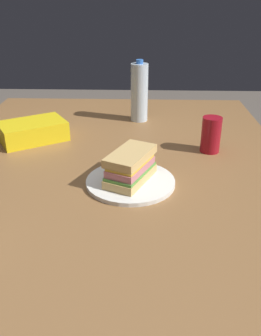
{
  "coord_description": "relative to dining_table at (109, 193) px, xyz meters",
  "views": [
    {
      "loc": [
        -0.99,
        -0.1,
        1.26
      ],
      "look_at": [
        -0.08,
        -0.07,
        0.81
      ],
      "focal_mm": 38.74,
      "sensor_mm": 36.0,
      "label": 1
    }
  ],
  "objects": [
    {
      "name": "chip_bag",
      "position": [
        0.24,
        0.3,
        0.11
      ],
      "size": [
        0.25,
        0.27,
        0.07
      ],
      "primitive_type": "cube",
      "rotation": [
        0.0,
        0.0,
        5.27
      ],
      "color": "yellow",
      "rests_on": "dining_table"
    },
    {
      "name": "soda_can_red",
      "position": [
        0.16,
        -0.34,
        0.14
      ],
      "size": [
        0.07,
        0.07,
        0.12
      ],
      "primitive_type": "cylinder",
      "color": "maroon",
      "rests_on": "dining_table"
    },
    {
      "name": "paper_plate",
      "position": [
        -0.08,
        -0.07,
        0.09
      ],
      "size": [
        0.26,
        0.26,
        0.01
      ],
      "primitive_type": "cylinder",
      "color": "white",
      "rests_on": "dining_table"
    },
    {
      "name": "dining_table",
      "position": [
        0.0,
        0.0,
        0.0
      ],
      "size": [
        1.62,
        1.18,
        0.76
      ],
      "color": "olive",
      "rests_on": "ground_plane"
    },
    {
      "name": "water_bottle_tall",
      "position": [
        0.49,
        -0.09,
        0.2
      ],
      "size": [
        0.07,
        0.07,
        0.25
      ],
      "color": "silver",
      "rests_on": "dining_table"
    },
    {
      "name": "sandwich",
      "position": [
        -0.07,
        -0.07,
        0.13
      ],
      "size": [
        0.21,
        0.15,
        0.08
      ],
      "color": "#DBB26B",
      "rests_on": "paper_plate"
    }
  ]
}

